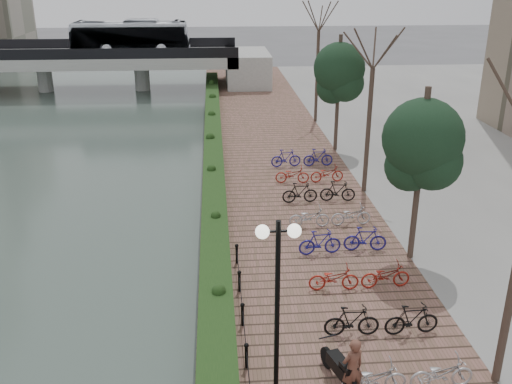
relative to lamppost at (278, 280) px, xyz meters
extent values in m
cube|color=brown|center=(1.97, 16.16, -3.93)|extent=(8.00, 75.00, 0.50)
cube|color=#193513|center=(-1.43, 18.66, -3.38)|extent=(1.10, 56.00, 0.60)
cylinder|color=black|center=(-0.63, 1.66, -3.33)|extent=(0.10, 0.10, 0.70)
cylinder|color=black|center=(-0.63, 3.66, -3.33)|extent=(0.10, 0.10, 0.70)
cylinder|color=black|center=(-0.63, 5.66, -3.33)|extent=(0.10, 0.10, 0.70)
cylinder|color=black|center=(-0.63, 7.66, -3.33)|extent=(0.10, 0.10, 0.70)
cylinder|color=black|center=(0.00, 0.00, -1.11)|extent=(0.12, 0.12, 5.14)
cylinder|color=black|center=(0.00, 0.00, 1.21)|extent=(0.70, 0.06, 0.06)
sphere|color=white|center=(-0.35, 0.00, 1.21)|extent=(0.32, 0.32, 0.32)
sphere|color=white|center=(0.35, 0.00, 1.21)|extent=(0.32, 0.32, 0.32)
imported|color=brown|center=(1.97, 0.35, -2.83)|extent=(0.72, 0.60, 1.70)
imported|color=#B4B6BA|center=(2.57, 0.38, -3.23)|extent=(0.60, 1.71, 0.90)
imported|color=black|center=(2.57, 2.98, -3.18)|extent=(0.47, 1.66, 1.00)
imported|color=maroon|center=(2.57, 5.58, -3.23)|extent=(0.60, 1.71, 0.90)
imported|color=navy|center=(2.57, 8.18, -3.18)|extent=(0.47, 1.66, 1.00)
imported|color=#B4B6BA|center=(2.57, 10.78, -3.23)|extent=(0.60, 1.71, 0.90)
imported|color=black|center=(2.57, 13.38, -3.18)|extent=(0.47, 1.66, 1.00)
imported|color=maroon|center=(2.57, 15.98, -3.23)|extent=(0.60, 1.72, 0.90)
imported|color=navy|center=(2.57, 18.58, -3.18)|extent=(0.47, 1.66, 1.00)
imported|color=#B4B6BA|center=(4.37, 0.38, -3.23)|extent=(0.60, 1.71, 0.90)
imported|color=black|center=(4.37, 2.98, -3.18)|extent=(0.47, 1.66, 1.00)
imported|color=maroon|center=(4.37, 5.58, -3.23)|extent=(0.60, 1.71, 0.90)
imported|color=navy|center=(4.37, 8.18, -3.18)|extent=(0.47, 1.66, 1.00)
imported|color=#B4B6BA|center=(4.37, 10.78, -3.23)|extent=(0.60, 1.71, 0.90)
imported|color=black|center=(4.37, 13.38, -3.18)|extent=(0.47, 1.66, 1.00)
imported|color=maroon|center=(4.37, 15.98, -3.23)|extent=(0.60, 1.72, 0.90)
imported|color=navy|center=(4.37, 18.58, -3.18)|extent=(0.47, 1.66, 1.00)
cube|color=#9B9C97|center=(-17.03, 43.66, -1.18)|extent=(36.00, 8.00, 1.00)
cube|color=black|center=(-17.03, 39.76, -0.23)|extent=(36.00, 0.15, 0.90)
cube|color=black|center=(-17.03, 47.56, -0.23)|extent=(36.00, 0.15, 0.90)
cylinder|color=#9B9C97|center=(-17.03, 43.66, -2.93)|extent=(1.40, 1.40, 2.50)
cylinder|color=#9B9C97|center=(-8.03, 43.66, -2.93)|extent=(1.40, 1.40, 2.50)
imported|color=white|center=(-8.81, 43.66, 0.82)|extent=(2.52, 10.77, 3.00)
camera|label=1|loc=(-1.33, -11.18, 6.51)|focal=40.00mm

